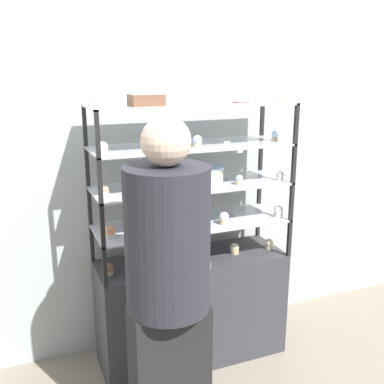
% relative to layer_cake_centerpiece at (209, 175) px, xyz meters
% --- Properties ---
extents(ground_plane, '(20.00, 20.00, 0.00)m').
position_rel_layer_cake_centerpiece_xyz_m(ground_plane, '(-0.12, 0.01, -1.31)').
color(ground_plane, gray).
extents(back_wall, '(8.00, 0.05, 2.60)m').
position_rel_layer_cake_centerpiece_xyz_m(back_wall, '(-0.12, 0.37, -0.01)').
color(back_wall, '#A8B2AD').
rests_on(back_wall, ground_plane).
extents(display_base, '(1.27, 0.44, 0.74)m').
position_rel_layer_cake_centerpiece_xyz_m(display_base, '(-0.12, 0.01, -0.94)').
color(display_base, '#333338').
rests_on(display_base, ground_plane).
extents(display_riser_lower, '(1.27, 0.44, 0.26)m').
position_rel_layer_cake_centerpiece_xyz_m(display_riser_lower, '(-0.12, 0.01, -0.33)').
color(display_riser_lower, black).
rests_on(display_riser_lower, display_base).
extents(display_riser_middle, '(1.27, 0.44, 0.26)m').
position_rel_layer_cake_centerpiece_xyz_m(display_riser_middle, '(-0.12, 0.01, -0.07)').
color(display_riser_middle, black).
rests_on(display_riser_middle, display_riser_lower).
extents(display_riser_upper, '(1.27, 0.44, 0.26)m').
position_rel_layer_cake_centerpiece_xyz_m(display_riser_upper, '(-0.12, 0.01, 0.18)').
color(display_riser_upper, black).
rests_on(display_riser_upper, display_riser_middle).
extents(display_riser_top, '(1.27, 0.44, 0.26)m').
position_rel_layer_cake_centerpiece_xyz_m(display_riser_top, '(-0.12, 0.01, 0.44)').
color(display_riser_top, black).
rests_on(display_riser_top, display_riser_upper).
extents(layer_cake_centerpiece, '(0.19, 0.19, 0.11)m').
position_rel_layer_cake_centerpiece_xyz_m(layer_cake_centerpiece, '(0.00, 0.00, 0.00)').
color(layer_cake_centerpiece, beige).
rests_on(layer_cake_centerpiece, display_riser_middle).
extents(sheet_cake_frosted, '(0.19, 0.16, 0.07)m').
position_rel_layer_cake_centerpiece_xyz_m(sheet_cake_frosted, '(-0.42, -0.04, 0.49)').
color(sheet_cake_frosted, brown).
rests_on(sheet_cake_frosted, display_riser_top).
extents(cupcake_0, '(0.06, 0.06, 0.08)m').
position_rel_layer_cake_centerpiece_xyz_m(cupcake_0, '(-0.69, -0.03, -0.53)').
color(cupcake_0, '#CCB28C').
rests_on(cupcake_0, display_base).
extents(cupcake_1, '(0.06, 0.06, 0.08)m').
position_rel_layer_cake_centerpiece_xyz_m(cupcake_1, '(-0.40, -0.08, -0.53)').
color(cupcake_1, beige).
rests_on(cupcake_1, display_base).
extents(cupcake_2, '(0.06, 0.06, 0.08)m').
position_rel_layer_cake_centerpiece_xyz_m(cupcake_2, '(-0.11, -0.11, -0.53)').
color(cupcake_2, beige).
rests_on(cupcake_2, display_base).
extents(cupcake_3, '(0.06, 0.06, 0.08)m').
position_rel_layer_cake_centerpiece_xyz_m(cupcake_3, '(0.18, -0.03, -0.53)').
color(cupcake_3, '#CCB28C').
rests_on(cupcake_3, display_base).
extents(cupcake_4, '(0.06, 0.06, 0.08)m').
position_rel_layer_cake_centerpiece_xyz_m(cupcake_4, '(0.45, -0.05, -0.53)').
color(cupcake_4, beige).
rests_on(cupcake_4, display_base).
extents(price_tag_0, '(0.04, 0.00, 0.04)m').
position_rel_layer_cake_centerpiece_xyz_m(price_tag_0, '(-0.09, -0.19, -0.54)').
color(price_tag_0, white).
rests_on(price_tag_0, display_base).
extents(cupcake_5, '(0.06, 0.06, 0.08)m').
position_rel_layer_cake_centerpiece_xyz_m(cupcake_5, '(-0.68, -0.08, -0.27)').
color(cupcake_5, beige).
rests_on(cupcake_5, display_riser_lower).
extents(cupcake_6, '(0.06, 0.06, 0.08)m').
position_rel_layer_cake_centerpiece_xyz_m(cupcake_6, '(-0.30, -0.05, -0.27)').
color(cupcake_6, '#CCB28C').
rests_on(cupcake_6, display_riser_lower).
extents(cupcake_7, '(0.06, 0.06, 0.08)m').
position_rel_layer_cake_centerpiece_xyz_m(cupcake_7, '(0.06, -0.10, -0.27)').
color(cupcake_7, '#CCB28C').
rests_on(cupcake_7, display_riser_lower).
extents(cupcake_8, '(0.06, 0.06, 0.08)m').
position_rel_layer_cake_centerpiece_xyz_m(cupcake_8, '(0.47, -0.11, -0.27)').
color(cupcake_8, white).
rests_on(cupcake_8, display_riser_lower).
extents(price_tag_1, '(0.04, 0.00, 0.04)m').
position_rel_layer_cake_centerpiece_xyz_m(price_tag_1, '(-0.23, -0.19, -0.29)').
color(price_tag_1, white).
rests_on(price_tag_1, display_riser_lower).
extents(cupcake_9, '(0.05, 0.05, 0.06)m').
position_rel_layer_cake_centerpiece_xyz_m(cupcake_9, '(-0.69, -0.04, -0.03)').
color(cupcake_9, beige).
rests_on(cupcake_9, display_riser_middle).
extents(cupcake_10, '(0.05, 0.05, 0.06)m').
position_rel_layer_cake_centerpiece_xyz_m(cupcake_10, '(-0.42, -0.03, -0.03)').
color(cupcake_10, beige).
rests_on(cupcake_10, display_riser_middle).
extents(cupcake_11, '(0.05, 0.05, 0.06)m').
position_rel_layer_cake_centerpiece_xyz_m(cupcake_11, '(0.16, -0.11, -0.03)').
color(cupcake_11, '#CCB28C').
rests_on(cupcake_11, display_riser_middle).
extents(cupcake_12, '(0.05, 0.05, 0.06)m').
position_rel_layer_cake_centerpiece_xyz_m(cupcake_12, '(0.47, -0.11, -0.03)').
color(cupcake_12, white).
rests_on(cupcake_12, display_riser_middle).
extents(price_tag_2, '(0.04, 0.00, 0.04)m').
position_rel_layer_cake_centerpiece_xyz_m(price_tag_2, '(-0.14, -0.19, -0.03)').
color(price_tag_2, white).
rests_on(price_tag_2, display_riser_middle).
extents(cupcake_13, '(0.06, 0.06, 0.07)m').
position_rel_layer_cake_centerpiece_xyz_m(cupcake_13, '(-0.69, -0.10, 0.23)').
color(cupcake_13, beige).
rests_on(cupcake_13, display_riser_upper).
extents(cupcake_14, '(0.06, 0.06, 0.07)m').
position_rel_layer_cake_centerpiece_xyz_m(cupcake_14, '(-0.11, -0.06, 0.23)').
color(cupcake_14, '#CCB28C').
rests_on(cupcake_14, display_riser_upper).
extents(cupcake_15, '(0.06, 0.06, 0.07)m').
position_rel_layer_cake_centerpiece_xyz_m(cupcake_15, '(0.47, -0.03, 0.23)').
color(cupcake_15, '#CCB28C').
rests_on(cupcake_15, display_riser_upper).
extents(price_tag_3, '(0.04, 0.00, 0.04)m').
position_rel_layer_cake_centerpiece_xyz_m(price_tag_3, '(0.03, -0.19, 0.22)').
color(price_tag_3, white).
rests_on(price_tag_3, display_riser_upper).
extents(cupcake_16, '(0.06, 0.06, 0.08)m').
position_rel_layer_cake_centerpiece_xyz_m(cupcake_16, '(-0.70, -0.06, 0.49)').
color(cupcake_16, white).
rests_on(cupcake_16, display_riser_top).
extents(cupcake_17, '(0.06, 0.06, 0.08)m').
position_rel_layer_cake_centerpiece_xyz_m(cupcake_17, '(0.08, -0.06, 0.49)').
color(cupcake_17, white).
rests_on(cupcake_17, display_riser_top).
extents(cupcake_18, '(0.06, 0.06, 0.08)m').
position_rel_layer_cake_centerpiece_xyz_m(cupcake_18, '(0.46, -0.10, 0.49)').
color(cupcake_18, '#CCB28C').
rests_on(cupcake_18, display_riser_top).
extents(price_tag_4, '(0.04, 0.00, 0.04)m').
position_rel_layer_cake_centerpiece_xyz_m(price_tag_4, '(0.22, -0.19, 0.48)').
color(price_tag_4, white).
rests_on(price_tag_4, display_riser_top).
extents(donut_glazed, '(0.13, 0.13, 0.04)m').
position_rel_layer_cake_centerpiece_xyz_m(donut_glazed, '(0.21, -0.02, 0.48)').
color(donut_glazed, '#EFB2BC').
rests_on(donut_glazed, display_riser_top).
extents(customer_figure, '(0.41, 0.41, 1.77)m').
position_rel_layer_cake_centerpiece_xyz_m(customer_figure, '(-0.52, -0.67, -0.36)').
color(customer_figure, black).
rests_on(customer_figure, ground_plane).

